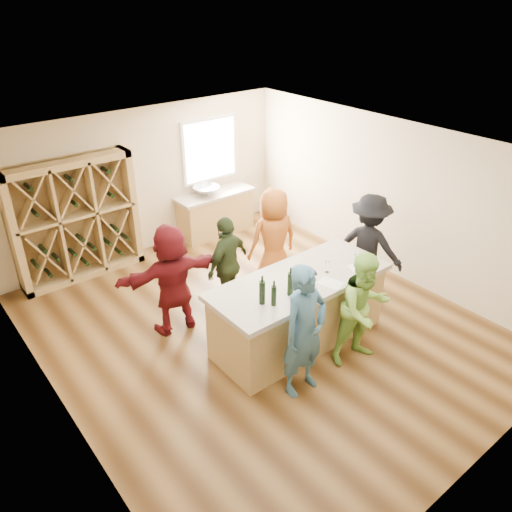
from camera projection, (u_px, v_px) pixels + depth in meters
floor at (259, 329)px, 7.88m from camera, size 6.00×7.00×0.10m
ceiling at (260, 150)px, 6.48m from camera, size 6.00×7.00×0.10m
wall_back at (143, 181)px, 9.61m from camera, size 6.00×0.10×2.80m
wall_front at (494, 384)px, 4.75m from camera, size 6.00×0.10×2.80m
wall_left at (45, 329)px, 5.51m from camera, size 0.10×7.00×2.80m
wall_right at (392, 198)px, 8.85m from camera, size 0.10×7.00×2.80m
window_frame at (209, 150)px, 10.21m from camera, size 1.30×0.06×1.30m
window_pane at (210, 150)px, 10.18m from camera, size 1.18×0.01×1.18m
wine_rack at (75, 220)px, 8.74m from camera, size 2.20×0.45×2.20m
back_counter_base at (215, 214)px, 10.60m from camera, size 1.60×0.58×0.86m
back_counter_top at (215, 194)px, 10.38m from camera, size 1.70×0.62×0.06m
sink at (206, 191)px, 10.21m from camera, size 0.54×0.54×0.19m
faucet at (201, 186)px, 10.31m from camera, size 0.02×0.02×0.30m
tasting_counter_base at (299, 312)px, 7.34m from camera, size 2.60×1.00×1.00m
tasting_counter_top at (300, 281)px, 7.08m from camera, size 2.72×1.12×0.08m
wine_bottle_a at (262, 292)px, 6.44m from camera, size 0.10×0.10×0.33m
wine_bottle_b at (274, 296)px, 6.41m from camera, size 0.08×0.08×0.28m
wine_bottle_d at (290, 284)px, 6.62m from camera, size 0.10×0.10×0.33m
wine_bottle_e at (296, 280)px, 6.74m from camera, size 0.08×0.08×0.30m
wine_glass_a at (308, 292)px, 6.61m from camera, size 0.07×0.07×0.16m
wine_glass_c at (363, 269)px, 7.09m from camera, size 0.09×0.09×0.20m
wine_glass_d at (327, 267)px, 7.17m from camera, size 0.08×0.08×0.17m
wine_glass_e at (356, 260)px, 7.36m from camera, size 0.08×0.08×0.18m
tasting_menu_a at (303, 299)px, 6.60m from camera, size 0.25×0.33×0.00m
tasting_menu_b at (331, 283)px, 6.95m from camera, size 0.33×0.38×0.00m
tasting_menu_c at (359, 269)px, 7.29m from camera, size 0.33×0.38×0.00m
person_near_left at (304, 331)px, 6.24m from camera, size 0.69×0.51×1.85m
person_near_right at (364, 309)px, 6.81m from camera, size 0.89×0.60×1.69m
person_server at (368, 247)px, 8.27m from camera, size 0.97×1.30×1.83m
person_far_mid at (228, 264)px, 7.95m from camera, size 1.06×0.76×1.64m
person_far_right at (273, 240)px, 8.49m from camera, size 0.99×0.74×1.82m
person_far_left at (172, 279)px, 7.43m from camera, size 1.70×0.80×1.76m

